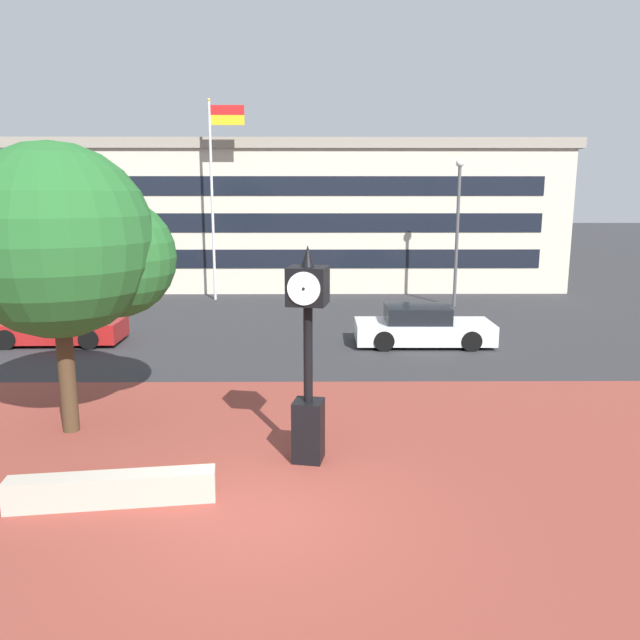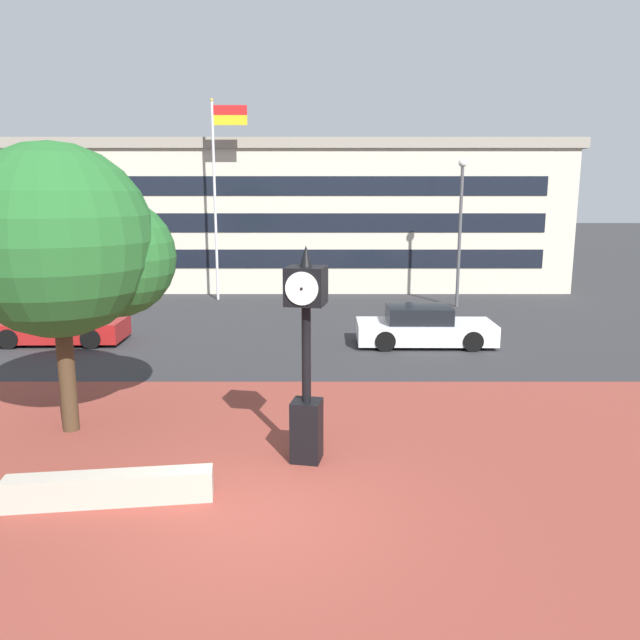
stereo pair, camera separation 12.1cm
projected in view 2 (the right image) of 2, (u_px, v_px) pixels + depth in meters
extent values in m
plane|color=#2D2D30|center=(259.00, 512.00, 9.58)|extent=(200.00, 200.00, 0.00)
cube|color=brown|center=(267.00, 472.00, 10.96)|extent=(44.00, 10.81, 0.01)
cube|color=#ADA393|center=(112.00, 488.00, 9.82)|extent=(3.22, 0.81, 0.50)
cube|color=black|center=(309.00, 431.00, 11.36)|extent=(0.61, 0.61, 1.14)
cylinder|color=black|center=(308.00, 353.00, 11.08)|extent=(0.16, 0.16, 1.76)
cube|color=black|center=(308.00, 286.00, 10.84)|extent=(0.78, 0.78, 0.67)
cylinder|color=white|center=(312.00, 283.00, 11.17)|extent=(0.56, 0.14, 0.57)
sphere|color=black|center=(312.00, 283.00, 11.19)|extent=(0.05, 0.05, 0.05)
cylinder|color=white|center=(304.00, 289.00, 10.50)|extent=(0.56, 0.14, 0.57)
sphere|color=black|center=(303.00, 289.00, 10.48)|extent=(0.05, 0.05, 0.05)
cone|color=black|center=(308.00, 256.00, 10.74)|extent=(0.23, 0.23, 0.37)
cylinder|color=#42301E|center=(69.00, 372.00, 12.71)|extent=(0.33, 0.33, 2.48)
sphere|color=#236028|center=(58.00, 241.00, 12.19)|extent=(3.80, 3.80, 3.80)
sphere|color=#236028|center=(117.00, 257.00, 12.82)|extent=(2.47, 2.47, 2.47)
cube|color=maroon|center=(62.00, 329.00, 20.52)|extent=(4.20, 1.82, 0.64)
cube|color=black|center=(54.00, 313.00, 20.41)|extent=(1.94, 1.54, 0.56)
cylinder|color=black|center=(110.00, 328.00, 21.36)|extent=(0.64, 0.23, 0.64)
cylinder|color=black|center=(93.00, 338.00, 19.75)|extent=(0.64, 0.23, 0.64)
cylinder|color=black|center=(34.00, 328.00, 21.33)|extent=(0.64, 0.23, 0.64)
cylinder|color=black|center=(11.00, 339.00, 19.72)|extent=(0.64, 0.23, 0.64)
cube|color=silver|center=(427.00, 332.00, 20.18)|extent=(4.41, 1.86, 0.64)
cube|color=black|center=(421.00, 315.00, 20.07)|extent=(2.03, 1.58, 0.56)
cylinder|color=black|center=(463.00, 330.00, 21.02)|extent=(0.64, 0.23, 0.64)
cylinder|color=black|center=(475.00, 341.00, 19.35)|extent=(0.64, 0.23, 0.64)
cylinder|color=black|center=(382.00, 330.00, 21.05)|extent=(0.64, 0.23, 0.64)
cylinder|color=black|center=(387.00, 341.00, 19.39)|extent=(0.64, 0.23, 0.64)
cylinder|color=silver|center=(217.00, 203.00, 28.22)|extent=(0.12, 0.12, 8.80)
sphere|color=gold|center=(214.00, 100.00, 27.34)|extent=(0.14, 0.14, 0.14)
cube|color=red|center=(232.00, 110.00, 27.43)|extent=(1.48, 0.02, 0.42)
cube|color=gold|center=(233.00, 120.00, 27.51)|extent=(1.48, 0.02, 0.42)
cube|color=beige|center=(277.00, 217.00, 37.68)|extent=(30.10, 15.73, 6.93)
cube|color=gray|center=(276.00, 154.00, 36.95)|extent=(30.71, 16.04, 0.50)
cube|color=black|center=(266.00, 259.00, 30.29)|extent=(27.09, 0.04, 0.90)
cube|color=black|center=(265.00, 223.00, 29.95)|extent=(27.09, 0.04, 0.90)
cube|color=black|center=(265.00, 186.00, 29.61)|extent=(27.09, 0.04, 0.90)
cylinder|color=#4C4C51|center=(462.00, 238.00, 26.59)|extent=(0.14, 0.14, 5.95)
sphere|color=white|center=(465.00, 163.00, 25.97)|extent=(0.36, 0.36, 0.36)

